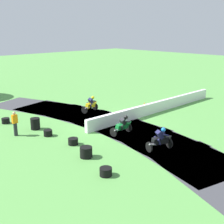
{
  "coord_description": "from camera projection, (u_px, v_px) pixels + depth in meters",
  "views": [
    {
      "loc": [
        -14.44,
        -14.54,
        6.79
      ],
      "look_at": [
        -0.0,
        0.28,
        0.9
      ],
      "focal_mm": 47.25,
      "sensor_mm": 36.0,
      "label": 1
    }
  ],
  "objects": [
    {
      "name": "tire_stack_far",
      "position": [
        48.0,
        133.0,
        19.25
      ],
      "size": [
        0.56,
        0.56,
        0.4
      ],
      "color": "black",
      "rests_on": "ground"
    },
    {
      "name": "tire_stack_near",
      "position": [
        106.0,
        172.0,
        14.05
      ],
      "size": [
        0.6,
        0.6,
        0.4
      ],
      "color": "black",
      "rests_on": "ground"
    },
    {
      "name": "motorcycle_chase_green",
      "position": [
        123.0,
        125.0,
        19.46
      ],
      "size": [
        1.69,
        0.86,
        1.42
      ],
      "color": "black",
      "rests_on": "ground"
    },
    {
      "name": "motorcycle_lead_black",
      "position": [
        161.0,
        139.0,
        16.89
      ],
      "size": [
        1.69,
        1.1,
        1.42
      ],
      "color": "black",
      "rests_on": "ground"
    },
    {
      "name": "tire_stack_extra_a",
      "position": [
        35.0,
        124.0,
        20.49
      ],
      "size": [
        0.65,
        0.65,
        0.8
      ],
      "color": "black",
      "rests_on": "ground"
    },
    {
      "name": "tire_stack_extra_b",
      "position": [
        6.0,
        121.0,
        21.8
      ],
      "size": [
        0.58,
        0.58,
        0.4
      ],
      "color": "black",
      "rests_on": "ground"
    },
    {
      "name": "safety_barrier",
      "position": [
        157.0,
        107.0,
        24.71
      ],
      "size": [
        15.24,
        0.58,
        0.9
      ],
      "primitive_type": "cube",
      "rotation": [
        0.0,
        0.0,
        -1.59
      ],
      "color": "white",
      "rests_on": "ground"
    },
    {
      "name": "tire_stack_mid_b",
      "position": [
        73.0,
        141.0,
        17.82
      ],
      "size": [
        0.61,
        0.61,
        0.4
      ],
      "color": "black",
      "rests_on": "ground"
    },
    {
      "name": "track_asphalt",
      "position": [
        107.0,
        127.0,
        21.09
      ],
      "size": [
        7.42,
        26.11,
        0.01
      ],
      "color": "#3D3D42",
      "rests_on": "ground"
    },
    {
      "name": "ground_plane",
      "position": [
        115.0,
        125.0,
        21.57
      ],
      "size": [
        120.0,
        120.0,
        0.0
      ],
      "primitive_type": "plane",
      "color": "#569947"
    },
    {
      "name": "motorcycle_trailing_yellow",
      "position": [
        91.0,
        104.0,
        24.76
      ],
      "size": [
        1.7,
        0.98,
        1.43
      ],
      "color": "black",
      "rests_on": "ground"
    },
    {
      "name": "track_marshal",
      "position": [
        15.0,
        124.0,
        19.14
      ],
      "size": [
        0.34,
        0.24,
        1.63
      ],
      "color": "#232328",
      "rests_on": "ground"
    },
    {
      "name": "tire_stack_mid_a",
      "position": [
        86.0,
        152.0,
        16.02
      ],
      "size": [
        0.68,
        0.68,
        0.6
      ],
      "color": "black",
      "rests_on": "ground"
    },
    {
      "name": "traffic_cone",
      "position": [
        144.0,
        104.0,
        26.36
      ],
      "size": [
        0.28,
        0.28,
        0.44
      ],
      "primitive_type": "cone",
      "color": "orange",
      "rests_on": "ground"
    }
  ]
}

